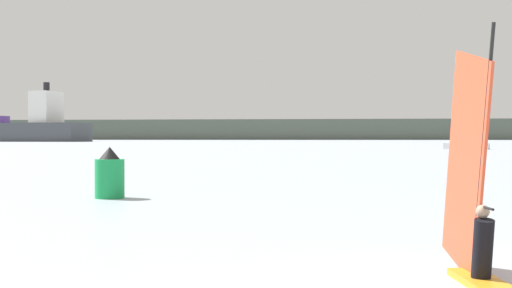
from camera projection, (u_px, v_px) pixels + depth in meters
windsurfer at (475, 210)px, 11.29m from camera, size 0.85×3.77×4.28m
distant_headland at (117, 131)px, 1119.96m from camera, size 1354.77×754.46×26.37m
channel_buoy at (110, 175)px, 27.00m from camera, size 1.17×1.17×2.06m
small_sailboat at (466, 145)px, 142.33m from camera, size 8.60×7.21×10.71m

